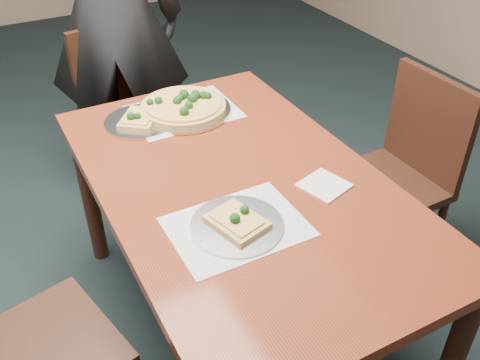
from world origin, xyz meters
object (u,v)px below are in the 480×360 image
pizza_pan (184,107)px  slice_plate_far (140,120)px  chair_left (10,355)px  chair_far (127,106)px  chair_right (402,168)px  dining_table (240,202)px  diner (111,15)px  slice_plate_near (237,223)px

pizza_pan → slice_plate_far: size_ratio=1.37×
chair_left → chair_far: bearing=-44.4°
chair_far → chair_right: bearing=-62.3°
dining_table → diner: 1.25m
chair_left → pizza_pan: chair_left is taller
pizza_pan → slice_plate_far: 0.19m
diner → slice_plate_near: (-0.08, -1.42, -0.19)m
chair_far → diner: (0.00, 0.09, 0.44)m
dining_table → slice_plate_far: (-0.17, 0.53, 0.10)m
pizza_pan → slice_plate_far: pizza_pan is taller
chair_left → slice_plate_far: chair_left is taller
dining_table → chair_right: (0.80, 0.04, -0.14)m
dining_table → slice_plate_near: size_ratio=5.36×
chair_left → diner: bearing=-43.0°
diner → pizza_pan: diner is taller
dining_table → slice_plate_near: (-0.12, -0.21, 0.11)m
chair_right → slice_plate_near: 0.99m
chair_left → chair_right: same height
chair_left → slice_plate_near: 0.74m
chair_far → pizza_pan: size_ratio=2.37×
diner → dining_table: bearing=112.4°
chair_far → chair_left: 1.50m
chair_left → pizza_pan: size_ratio=2.37×
pizza_pan → chair_far: bearing=96.9°
dining_table → chair_far: (-0.05, 1.13, -0.14)m
dining_table → pizza_pan: (0.02, 0.53, 0.12)m
slice_plate_far → chair_right: bearing=-26.8°
chair_right → pizza_pan: chair_right is taller
dining_table → chair_right: bearing=3.0°
dining_table → slice_plate_far: 0.56m
slice_plate_near → slice_plate_far: 0.74m
slice_plate_near → pizza_pan: bearing=79.0°
chair_far → chair_left: same height
chair_left → slice_plate_far: 0.98m
diner → chair_right: bearing=146.0°
chair_left → pizza_pan: (0.84, 0.68, 0.26)m
chair_right → chair_left: bearing=-84.4°
dining_table → chair_left: 0.85m
chair_left → slice_plate_far: size_ratio=3.25×
pizza_pan → slice_plate_near: pizza_pan is taller
chair_far → pizza_pan: chair_far is taller
chair_right → pizza_pan: 0.95m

